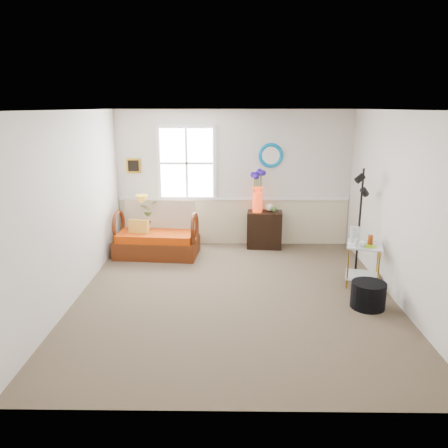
{
  "coord_description": "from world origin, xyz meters",
  "views": [
    {
      "loc": [
        -0.08,
        -5.84,
        2.64
      ],
      "look_at": [
        -0.16,
        0.35,
        0.97
      ],
      "focal_mm": 35.0,
      "sensor_mm": 36.0,
      "label": 1
    }
  ],
  "objects_px": {
    "cabinet": "(264,229)",
    "ottoman": "(368,295)",
    "floor_lamp": "(359,223)",
    "lamp_stand": "(144,234)",
    "loveseat": "(157,230)",
    "side_table": "(363,265)"
  },
  "relations": [
    {
      "from": "side_table",
      "to": "ottoman",
      "type": "relative_size",
      "value": 1.39
    },
    {
      "from": "lamp_stand",
      "to": "side_table",
      "type": "xyz_separation_m",
      "value": [
        3.67,
        -1.72,
        0.03
      ]
    },
    {
      "from": "loveseat",
      "to": "cabinet",
      "type": "relative_size",
      "value": 2.07
    },
    {
      "from": "cabinet",
      "to": "ottoman",
      "type": "relative_size",
      "value": 1.52
    },
    {
      "from": "lamp_stand",
      "to": "ottoman",
      "type": "height_order",
      "value": "lamp_stand"
    },
    {
      "from": "lamp_stand",
      "to": "side_table",
      "type": "bearing_deg",
      "value": -25.07
    },
    {
      "from": "lamp_stand",
      "to": "floor_lamp",
      "type": "height_order",
      "value": "floor_lamp"
    },
    {
      "from": "cabinet",
      "to": "ottoman",
      "type": "height_order",
      "value": "cabinet"
    },
    {
      "from": "side_table",
      "to": "ottoman",
      "type": "distance_m",
      "value": 0.81
    },
    {
      "from": "ottoman",
      "to": "floor_lamp",
      "type": "bearing_deg",
      "value": 81.67
    },
    {
      "from": "ottoman",
      "to": "side_table",
      "type": "bearing_deg",
      "value": 79.31
    },
    {
      "from": "loveseat",
      "to": "side_table",
      "type": "distance_m",
      "value": 3.61
    },
    {
      "from": "side_table",
      "to": "floor_lamp",
      "type": "xyz_separation_m",
      "value": [
        0.03,
        0.46,
        0.54
      ]
    },
    {
      "from": "lamp_stand",
      "to": "side_table",
      "type": "distance_m",
      "value": 4.05
    },
    {
      "from": "cabinet",
      "to": "ottoman",
      "type": "distance_m",
      "value": 2.9
    },
    {
      "from": "loveseat",
      "to": "cabinet",
      "type": "bearing_deg",
      "value": 19.0
    },
    {
      "from": "ottoman",
      "to": "lamp_stand",
      "type": "bearing_deg",
      "value": 144.66
    },
    {
      "from": "loveseat",
      "to": "side_table",
      "type": "relative_size",
      "value": 2.27
    },
    {
      "from": "lamp_stand",
      "to": "cabinet",
      "type": "distance_m",
      "value": 2.32
    },
    {
      "from": "loveseat",
      "to": "cabinet",
      "type": "height_order",
      "value": "loveseat"
    },
    {
      "from": "loveseat",
      "to": "ottoman",
      "type": "height_order",
      "value": "loveseat"
    },
    {
      "from": "floor_lamp",
      "to": "lamp_stand",
      "type": "bearing_deg",
      "value": 144.0
    }
  ]
}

